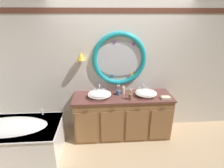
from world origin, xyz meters
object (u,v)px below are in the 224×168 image
at_px(sink_basin_left, 99,94).
at_px(toothbrush_holder_left, 118,92).
at_px(toothbrush_holder_right, 131,96).
at_px(soap_dispenser, 123,90).
at_px(sink_basin_right, 146,93).
at_px(folded_hand_towel, 166,98).
at_px(bathtub, 11,138).

distance_m(sink_basin_left, toothbrush_holder_left, 0.36).
bearing_deg(toothbrush_holder_right, soap_dispenser, 109.95).
bearing_deg(sink_basin_right, folded_hand_towel, -23.79).
bearing_deg(sink_basin_right, soap_dispenser, 161.50).
bearing_deg(soap_dispenser, bathtub, -164.20).
bearing_deg(toothbrush_holder_left, soap_dispenser, 25.57).
bearing_deg(toothbrush_holder_left, folded_hand_towel, -15.51).
bearing_deg(sink_basin_left, soap_dispenser, 16.74).
bearing_deg(folded_hand_towel, toothbrush_holder_left, 164.49).
xyz_separation_m(sink_basin_left, sink_basin_right, (0.86, 0.00, -0.00)).
xyz_separation_m(sink_basin_left, toothbrush_holder_right, (0.55, -0.13, 0.00)).
xyz_separation_m(bathtub, toothbrush_holder_right, (2.04, 0.28, 0.56)).
distance_m(sink_basin_right, toothbrush_holder_right, 0.34).
height_order(toothbrush_holder_left, folded_hand_towel, toothbrush_holder_left).
distance_m(bathtub, sink_basin_left, 1.64).
xyz_separation_m(toothbrush_holder_left, folded_hand_towel, (0.84, -0.23, -0.03)).
distance_m(toothbrush_holder_left, soap_dispenser, 0.11).
xyz_separation_m(sink_basin_right, folded_hand_towel, (0.33, -0.14, -0.04)).
xyz_separation_m(bathtub, sink_basin_right, (2.35, 0.41, 0.56)).
bearing_deg(toothbrush_holder_left, sink_basin_right, -9.81).
bearing_deg(bathtub, toothbrush_holder_left, 15.23).
height_order(toothbrush_holder_right, soap_dispenser, toothbrush_holder_right).
distance_m(sink_basin_left, soap_dispenser, 0.47).
bearing_deg(toothbrush_holder_left, toothbrush_holder_right, -47.75).
bearing_deg(toothbrush_holder_left, sink_basin_left, -165.98).
relative_size(bathtub, soap_dispenser, 10.23).
height_order(sink_basin_left, toothbrush_holder_left, toothbrush_holder_left).
bearing_deg(folded_hand_towel, sink_basin_right, 156.21).
bearing_deg(toothbrush_holder_right, toothbrush_holder_left, 132.25).
height_order(sink_basin_right, folded_hand_towel, sink_basin_right).
relative_size(toothbrush_holder_left, toothbrush_holder_right, 0.96).
relative_size(sink_basin_right, toothbrush_holder_left, 1.94).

